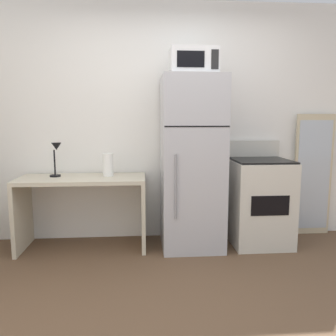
# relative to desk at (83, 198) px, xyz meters

# --- Properties ---
(ground_plane) EXTENTS (12.00, 12.00, 0.00)m
(ground_plane) POSITION_rel_desk_xyz_m (0.96, -1.35, -0.53)
(ground_plane) COLOR brown
(wall_back_white) EXTENTS (5.00, 0.10, 2.60)m
(wall_back_white) POSITION_rel_desk_xyz_m (0.96, 0.35, 0.77)
(wall_back_white) COLOR white
(wall_back_white) RESTS_ON ground
(desk) EXTENTS (1.29, 0.55, 0.75)m
(desk) POSITION_rel_desk_xyz_m (0.00, 0.00, 0.00)
(desk) COLOR beige
(desk) RESTS_ON ground
(desk_lamp) EXTENTS (0.14, 0.12, 0.35)m
(desk_lamp) POSITION_rel_desk_xyz_m (-0.26, 0.05, 0.46)
(desk_lamp) COLOR black
(desk_lamp) RESTS_ON desk
(paper_towel_roll) EXTENTS (0.11, 0.11, 0.24)m
(paper_towel_roll) POSITION_rel_desk_xyz_m (0.26, 0.06, 0.34)
(paper_towel_roll) COLOR white
(paper_towel_roll) RESTS_ON desk
(refrigerator) EXTENTS (0.63, 0.65, 1.77)m
(refrigerator) POSITION_rel_desk_xyz_m (1.13, -0.03, 0.35)
(refrigerator) COLOR #B7B7BC
(refrigerator) RESTS_ON ground
(microwave) EXTENTS (0.46, 0.35, 0.26)m
(microwave) POSITION_rel_desk_xyz_m (1.13, -0.06, 1.37)
(microwave) COLOR silver
(microwave) RESTS_ON refrigerator
(oven_range) EXTENTS (0.60, 0.61, 1.10)m
(oven_range) POSITION_rel_desk_xyz_m (1.87, -0.02, -0.07)
(oven_range) COLOR beige
(oven_range) RESTS_ON ground
(leaning_mirror) EXTENTS (0.44, 0.03, 1.40)m
(leaning_mirror) POSITION_rel_desk_xyz_m (2.59, 0.24, 0.17)
(leaning_mirror) COLOR #C6B793
(leaning_mirror) RESTS_ON ground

